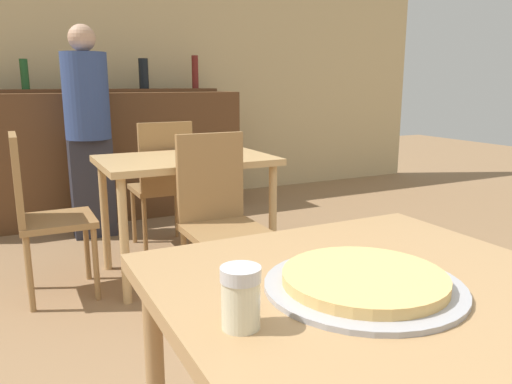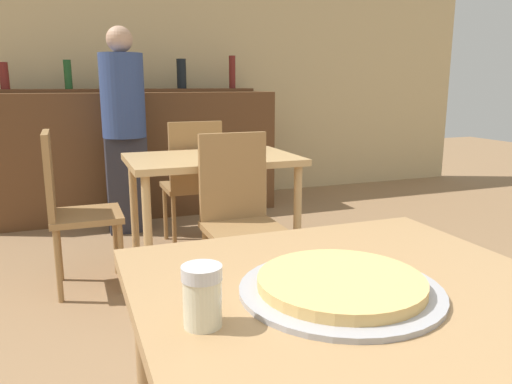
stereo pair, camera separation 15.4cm
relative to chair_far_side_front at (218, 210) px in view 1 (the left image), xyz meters
The scene contains 11 objects.
wall_back 2.85m from the chair_far_side_front, 96.01° to the left, with size 8.00×0.05×2.80m.
dining_table_near 1.65m from the chair_far_side_front, 99.95° to the right, with size 0.93×0.89×0.78m.
dining_table_far 0.53m from the chair_far_side_front, 90.00° to the left, with size 1.04×0.70×0.76m.
bar_counter 2.21m from the chair_far_side_front, 97.38° to the left, with size 2.60×0.56×1.12m.
bar_back_shelf 2.44m from the chair_far_side_front, 96.36° to the left, with size 2.39×0.24×0.34m.
chair_far_side_front is the anchor object (origin of this frame).
chair_far_side_back 1.03m from the chair_far_side_front, 90.00° to the left, with size 0.40×0.40×0.94m.
chair_far_side_left 1.00m from the chair_far_side_front, 148.90° to the left, with size 0.40×0.40×0.94m.
pizza_tray 1.68m from the chair_far_side_front, 101.36° to the right, with size 0.43×0.43×0.04m.
cheese_shaker 1.81m from the chair_far_side_front, 110.84° to the right, with size 0.07×0.07×0.11m.
person_standing 1.70m from the chair_far_side_front, 104.23° to the left, with size 0.34×0.34×1.63m.
Camera 1 is at (-0.70, -0.80, 1.21)m, focal length 35.00 mm.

